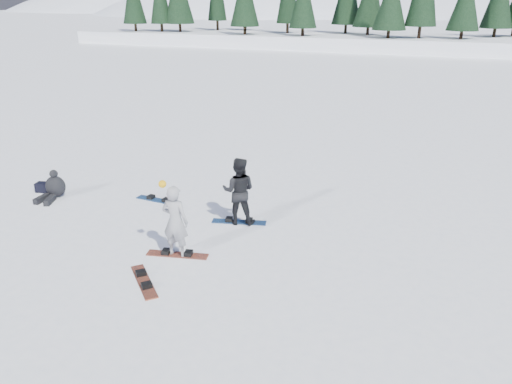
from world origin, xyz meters
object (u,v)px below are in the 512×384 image
at_px(seated_rider, 54,187).
at_px(gear_bag, 44,187).
at_px(snowboarder_woman, 175,221).
at_px(snowboarder_man, 239,191).
at_px(snowboard_loose_c, 159,200).
at_px(snowboard_loose_b, 144,281).

height_order(seated_rider, gear_bag, seated_rider).
distance_m(snowboarder_woman, snowboarder_man, 2.37).
height_order(seated_rider, snowboard_loose_c, seated_rider).
bearing_deg(seated_rider, gear_bag, 147.37).
bearing_deg(snowboarder_woman, snowboard_loose_c, -52.74).
xyz_separation_m(snowboarder_woman, snowboard_loose_c, (-2.28, 2.83, -0.89)).
height_order(snowboarder_man, snowboard_loose_b, snowboarder_man).
bearing_deg(snowboarder_man, seated_rider, -10.71).
bearing_deg(snowboarder_woman, snowboard_loose_b, 85.59).
relative_size(gear_bag, snowboard_loose_c, 0.30).
bearing_deg(gear_bag, seated_rider, -20.15).
relative_size(seated_rider, gear_bag, 2.46).
xyz_separation_m(snowboard_loose_c, snowboard_loose_b, (2.21, -4.16, 0.00)).
height_order(snowboarder_man, seated_rider, snowboarder_man).
bearing_deg(seated_rider, snowboarder_woman, -31.87).
bearing_deg(snowboarder_man, snowboarder_woman, 59.89).
height_order(snowboarder_woman, snowboarder_man, snowboarder_woman).
bearing_deg(snowboard_loose_b, snowboarder_man, 123.09).
bearing_deg(gear_bag, snowboarder_woman, -19.48).
bearing_deg(gear_bag, snowboard_loose_b, -30.04).
relative_size(snowboarder_man, gear_bag, 4.15).
bearing_deg(snowboard_loose_b, snowboarder_woman, 131.39).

